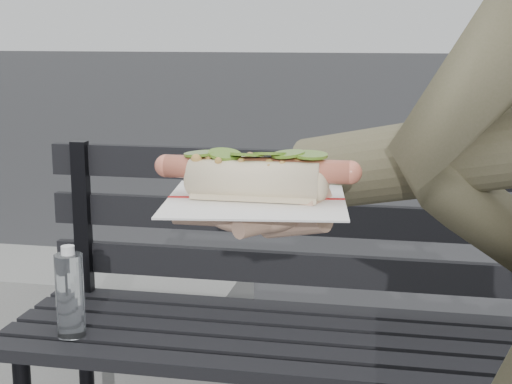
% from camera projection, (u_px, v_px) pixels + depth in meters
% --- Properties ---
extents(park_bench, '(1.50, 0.44, 0.88)m').
position_uv_depth(park_bench, '(327.00, 308.00, 1.82)').
color(park_bench, black).
rests_on(park_bench, ground).
extents(concrete_block, '(1.20, 0.40, 0.40)m').
position_uv_depth(concrete_block, '(66.00, 322.00, 2.62)').
color(concrete_block, slate).
rests_on(concrete_block, ground).
extents(held_hotdog, '(0.64, 0.30, 0.20)m').
position_uv_depth(held_hotdog, '(449.00, 159.00, 0.85)').
color(held_hotdog, '#4A4A31').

